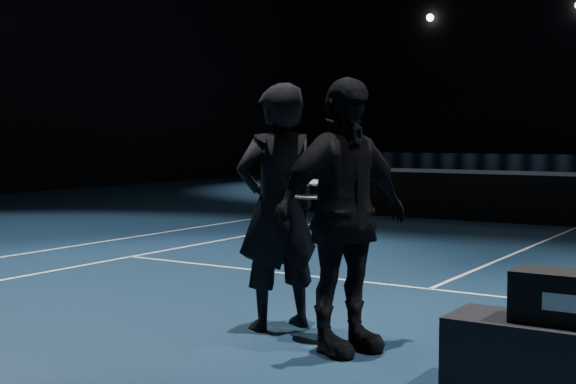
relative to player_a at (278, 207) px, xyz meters
The scene contains 10 objects.
floor 8.68m from the player_a, 87.29° to the left, with size 36.00×36.00×0.00m, color #0D2130.
court_lines 8.68m from the player_a, 87.29° to the left, with size 10.98×23.78×0.01m, color white, non-canonical shape.
net_post_left 10.50m from the player_a, 124.83° to the left, with size 0.10×0.10×1.10m, color black.
net_mesh 8.64m from the player_a, 87.29° to the left, with size 12.80×0.02×0.86m, color black.
bag_signature 2.62m from the player_a, 16.86° to the right, with size 0.36×0.00×0.10m, color white.
player_a is the anchor object (origin of this frame).
player_b 0.85m from the player_a, 23.49° to the right, with size 1.16×0.48×1.98m, color black.
racket_lower 0.46m from the player_a, 23.49° to the right, with size 0.68×0.22×0.03m, color black, non-canonical shape.
racket_upper 0.46m from the player_a, 17.78° to the right, with size 0.68×0.22×0.03m, color black, non-canonical shape.
tennis_balls 0.33m from the player_a, 22.36° to the right, with size 0.12×0.10×0.12m, color gold, non-canonical shape.
Camera 1 is at (3.10, -13.99, 1.56)m, focal length 50.00 mm.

